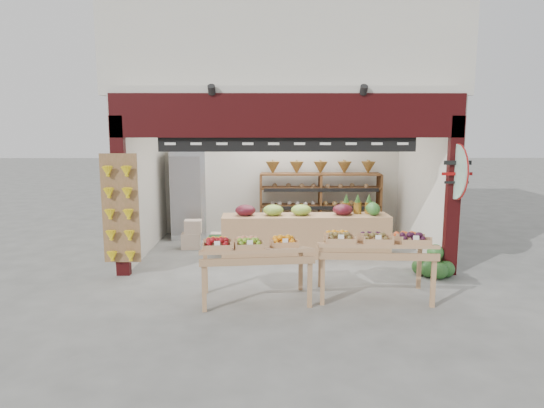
{
  "coord_description": "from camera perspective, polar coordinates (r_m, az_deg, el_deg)",
  "views": [
    {
      "loc": [
        -0.3,
        -8.96,
        2.47
      ],
      "look_at": [
        -0.24,
        -0.2,
        1.07
      ],
      "focal_mm": 32.0,
      "sensor_mm": 36.0,
      "label": 1
    }
  ],
  "objects": [
    {
      "name": "ground",
      "position": [
        9.3,
        1.49,
        -6.34
      ],
      "size": [
        60.0,
        60.0,
        0.0
      ],
      "primitive_type": "plane",
      "color": "slate",
      "rests_on": "ground"
    },
    {
      "name": "shop_structure",
      "position": [
        10.68,
        1.29,
        16.87
      ],
      "size": [
        6.36,
        5.12,
        5.4
      ],
      "color": "beige",
      "rests_on": "ground"
    },
    {
      "name": "banana_board",
      "position": [
        8.27,
        -17.46,
        -0.78
      ],
      "size": [
        0.6,
        0.15,
        1.8
      ],
      "color": "#936443",
      "rests_on": "ground"
    },
    {
      "name": "gift_sign",
      "position": [
        8.42,
        20.89,
        3.56
      ],
      "size": [
        0.04,
        0.93,
        0.92
      ],
      "color": "#ABD8BD",
      "rests_on": "ground"
    },
    {
      "name": "back_shelving",
      "position": [
        10.95,
        5.69,
        1.71
      ],
      "size": [
        2.72,
        0.45,
        1.71
      ],
      "color": "brown",
      "rests_on": "ground"
    },
    {
      "name": "refrigerator",
      "position": [
        11.03,
        -9.81,
        1.19
      ],
      "size": [
        0.86,
        0.86,
        1.97
      ],
      "primitive_type": "cube",
      "rotation": [
        0.0,
        0.0,
        0.13
      ],
      "color": "silver",
      "rests_on": "ground"
    },
    {
      "name": "cardboard_stack",
      "position": [
        10.09,
        -8.07,
        -3.93
      ],
      "size": [
        0.94,
        0.68,
        0.59
      ],
      "color": "white",
      "rests_on": "ground"
    },
    {
      "name": "mid_counter",
      "position": [
        9.37,
        3.9,
        -3.48
      ],
      "size": [
        3.22,
        0.72,
        1.02
      ],
      "color": "tan",
      "rests_on": "ground"
    },
    {
      "name": "display_table_left",
      "position": [
        6.93,
        -2.87,
        -5.13
      ],
      "size": [
        1.64,
        1.02,
        1.0
      ],
      "color": "tan",
      "rests_on": "ground"
    },
    {
      "name": "display_table_right",
      "position": [
        7.2,
        11.95,
        -4.39
      ],
      "size": [
        1.69,
        1.02,
        1.04
      ],
      "color": "tan",
      "rests_on": "ground"
    },
    {
      "name": "watermelon_pile",
      "position": [
        8.64,
        18.44,
        -6.84
      ],
      "size": [
        0.67,
        0.67,
        0.52
      ],
      "color": "#1B5220",
      "rests_on": "ground"
    }
  ]
}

